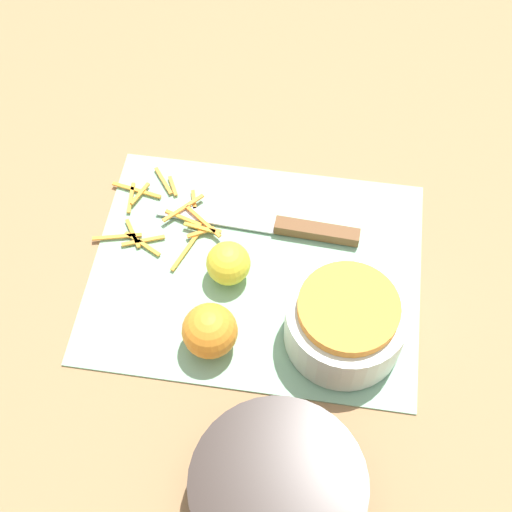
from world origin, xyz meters
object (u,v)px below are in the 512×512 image
knife (294,228)px  orange_left (210,331)px  bowl_speckled (346,322)px  bowl_dark (277,490)px  lemon (228,263)px

knife → orange_left: size_ratio=4.13×
bowl_speckled → bowl_dark: bearing=74.9°
bowl_speckled → knife: (0.08, -0.15, -0.03)m
knife → orange_left: (0.08, 0.18, 0.03)m
bowl_dark → lemon: bearing=-70.1°
lemon → knife: bearing=-132.8°
knife → orange_left: 0.20m
bowl_dark → orange_left: (0.10, -0.17, 0.01)m
bowl_speckled → orange_left: bowl_speckled is taller
orange_left → bowl_dark: bearing=121.2°
bowl_speckled → orange_left: size_ratio=2.15×
bowl_dark → lemon: (0.10, -0.27, 0.00)m
bowl_speckled → knife: 0.17m
bowl_dark → knife: bowl_dark is taller
bowl_speckled → knife: bowl_speckled is taller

